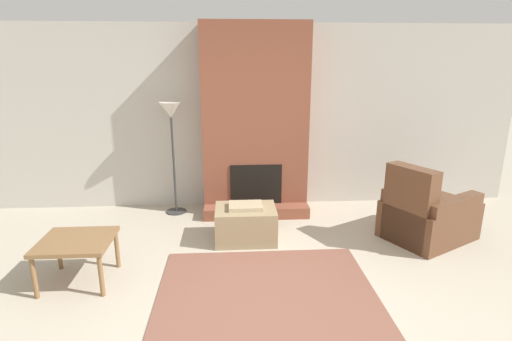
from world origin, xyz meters
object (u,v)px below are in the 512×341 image
ottoman (246,223)px  armchair (425,216)px  side_table (76,245)px  floor_lamp_left (171,121)px

ottoman → armchair: bearing=-2.6°
side_table → floor_lamp_left: 2.15m
ottoman → floor_lamp_left: (-0.96, 0.97, 1.10)m
armchair → floor_lamp_left: 3.46m
floor_lamp_left → side_table: bearing=-111.4°
armchair → floor_lamp_left: bearing=42.7°
armchair → side_table: bearing=72.4°
armchair → floor_lamp_left: size_ratio=0.79×
armchair → ottoman: bearing=59.0°
ottoman → side_table: 1.87m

